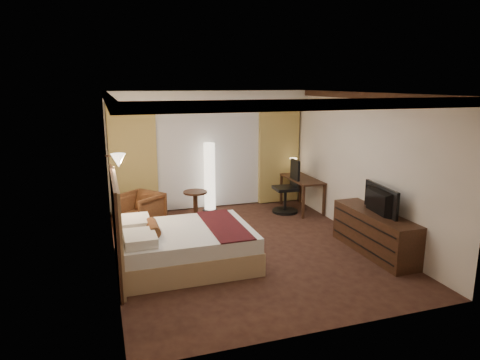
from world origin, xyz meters
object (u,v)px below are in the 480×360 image
object	(u,v)px
bed	(187,246)
floor_lamp	(210,177)
armchair	(140,209)
television	(376,196)
side_table	(195,204)
office_chair	(285,186)
desk	(302,194)
dresser	(374,233)

from	to	relation	value
bed	floor_lamp	distance (m)	3.02
armchair	television	size ratio (longest dim) A/B	0.77
side_table	office_chair	distance (m)	2.04
desk	bed	bearing A→B (deg)	-144.98
side_table	office_chair	size ratio (longest dim) A/B	0.48
armchair	office_chair	bearing A→B (deg)	51.63
desk	dresser	size ratio (longest dim) A/B	0.69
bed	dresser	bearing A→B (deg)	-9.36
desk	office_chair	size ratio (longest dim) A/B	1.06
armchair	dresser	world-z (taller)	armchair
floor_lamp	dresser	bearing A→B (deg)	-57.94
side_table	armchair	bearing A→B (deg)	-164.19
armchair	floor_lamp	world-z (taller)	floor_lamp
bed	side_table	xyz separation A→B (m)	(0.68, 2.43, -0.02)
armchair	desk	distance (m)	3.64
side_table	dresser	world-z (taller)	dresser
armchair	office_chair	size ratio (longest dim) A/B	0.65
floor_lamp	armchair	bearing A→B (deg)	-157.18
armchair	desk	size ratio (longest dim) A/B	0.61
floor_lamp	dresser	size ratio (longest dim) A/B	0.85
bed	floor_lamp	world-z (taller)	floor_lamp
bed	office_chair	xyz separation A→B (m)	(2.67, 2.12, 0.30)
office_chair	dresser	bearing A→B (deg)	-76.54
floor_lamp	desk	distance (m)	2.14
television	desk	bearing A→B (deg)	7.08
bed	office_chair	bearing A→B (deg)	38.50
desk	office_chair	distance (m)	0.49
bed	office_chair	world-z (taller)	office_chair
side_table	floor_lamp	size ratio (longest dim) A/B	0.36
bed	desk	size ratio (longest dim) A/B	1.63
television	armchair	bearing A→B (deg)	61.16
office_chair	television	bearing A→B (deg)	-77.17
bed	office_chair	size ratio (longest dim) A/B	1.73
armchair	bed	bearing A→B (deg)	-24.63
bed	desk	distance (m)	3.79
floor_lamp	office_chair	bearing A→B (deg)	-22.34
bed	armchair	bearing A→B (deg)	104.38
television	side_table	bearing A→B (deg)	46.29
armchair	dresser	size ratio (longest dim) A/B	0.42
bed	television	xyz separation A→B (m)	(3.12, -0.52, 0.71)
armchair	television	distance (m)	4.53
armchair	office_chair	xyz separation A→B (m)	(3.20, 0.04, 0.21)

